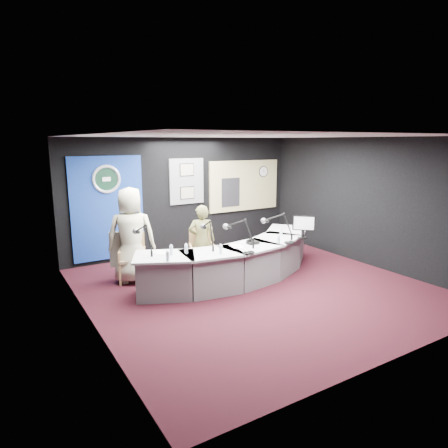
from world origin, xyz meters
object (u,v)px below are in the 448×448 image
armchair_right (202,251)px  armchair_left (132,255)px  person_man (131,235)px  person_woman (202,241)px  broadcast_desk (237,261)px

armchair_right → armchair_left: bearing=-174.8°
person_man → person_woman: (1.33, -0.39, -0.20)m
armchair_right → broadcast_desk: bearing=-27.2°
person_woman → broadcast_desk: bearing=161.2°
armchair_left → person_man: 0.40m
armchair_right → person_woman: size_ratio=0.70×
armchair_left → person_woman: (1.33, -0.39, 0.20)m
person_man → broadcast_desk: bearing=174.0°
armchair_right → person_man: size_ratio=0.55×
broadcast_desk → armchair_right: 0.75m
person_man → person_woman: size_ratio=1.27×
armchair_left → person_woman: size_ratio=0.73×
armchair_left → armchair_right: bearing=4.8°
armchair_left → person_man: size_ratio=0.57×
broadcast_desk → armchair_left: (-1.82, 0.95, 0.16)m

